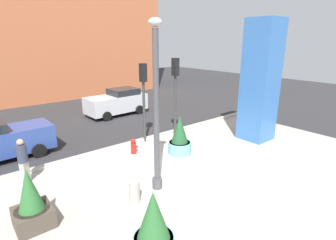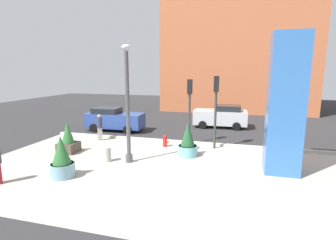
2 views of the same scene
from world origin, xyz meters
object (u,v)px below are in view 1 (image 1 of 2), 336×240
object	(u,v)px
lamp_post	(156,113)
potted_plant_by_pillar	(154,231)
traffic_light_corner	(175,85)
potted_plant_near_left	(31,204)
fire_hydrant	(134,146)
art_pillar_blue	(260,82)
car_curb_east	(117,102)
concrete_bollard	(134,192)
potted_plant_near_right	(180,138)
traffic_light_far_side	(143,90)
pedestrian_on_sidewalk	(23,159)

from	to	relation	value
lamp_post	potted_plant_by_pillar	world-z (taller)	lamp_post
potted_plant_by_pillar	traffic_light_corner	bearing A→B (deg)	45.78
potted_plant_near_left	fire_hydrant	world-z (taller)	potted_plant_near_left
art_pillar_blue	car_curb_east	xyz separation A→B (m)	(-3.41, 9.19, -2.21)
fire_hydrant	concrete_bollard	xyz separation A→B (m)	(-2.11, -3.38, 0.01)
potted_plant_near_right	concrete_bollard	bearing A→B (deg)	-152.20
art_pillar_blue	traffic_light_far_side	distance (m)	6.07
traffic_light_corner	car_curb_east	xyz separation A→B (m)	(-0.09, 6.27, -2.02)
art_pillar_blue	lamp_post	bearing A→B (deg)	-174.46
lamp_post	potted_plant_near_right	size ratio (longest dim) A/B	3.14
potted_plant_near_left	concrete_bollard	world-z (taller)	potted_plant_near_left
art_pillar_blue	fire_hydrant	bearing A→B (deg)	158.63
car_curb_east	art_pillar_blue	bearing A→B (deg)	-69.63
fire_hydrant	pedestrian_on_sidewalk	size ratio (longest dim) A/B	0.42
concrete_bollard	potted_plant_near_right	bearing A→B (deg)	27.80
potted_plant_near_right	concrete_bollard	xyz separation A→B (m)	(-3.80, -2.01, -0.41)
pedestrian_on_sidewalk	traffic_light_corner	bearing A→B (deg)	1.44
lamp_post	concrete_bollard	bearing A→B (deg)	-169.33
potted_plant_near_right	traffic_light_far_side	world-z (taller)	traffic_light_far_side
potted_plant_by_pillar	potted_plant_near_right	xyz separation A→B (m)	(4.74, 4.36, -0.02)
potted_plant_near_right	potted_plant_near_left	bearing A→B (deg)	-169.94
potted_plant_by_pillar	potted_plant_near_right	world-z (taller)	potted_plant_by_pillar
lamp_post	car_curb_east	distance (m)	10.81
traffic_light_far_side	traffic_light_corner	distance (m)	1.75
car_curb_east	concrete_bollard	bearing A→B (deg)	-116.31
art_pillar_blue	concrete_bollard	world-z (taller)	art_pillar_blue
concrete_bollard	lamp_post	bearing A→B (deg)	10.67
potted_plant_near_right	traffic_light_corner	distance (m)	3.11
traffic_light_far_side	traffic_light_corner	size ratio (longest dim) A/B	0.95
potted_plant_near_right	traffic_light_corner	bearing A→B (deg)	55.00
potted_plant_by_pillar	traffic_light_far_side	distance (m)	8.26
fire_hydrant	traffic_light_corner	size ratio (longest dim) A/B	0.17
fire_hydrant	traffic_light_far_side	xyz separation A→B (m)	(1.32, 0.99, 2.42)
lamp_post	potted_plant_by_pillar	distance (m)	3.86
potted_plant_near_left	potted_plant_near_right	world-z (taller)	potted_plant_near_right
lamp_post	potted_plant_near_right	bearing A→B (deg)	33.69
concrete_bollard	potted_plant_near_left	bearing A→B (deg)	164.37
car_curb_east	traffic_light_corner	bearing A→B (deg)	-89.17
fire_hydrant	concrete_bollard	bearing A→B (deg)	-121.95
traffic_light_far_side	potted_plant_near_left	bearing A→B (deg)	-150.70
traffic_light_far_side	traffic_light_corner	xyz separation A→B (m)	(1.66, -0.53, 0.15)
fire_hydrant	concrete_bollard	world-z (taller)	same
potted_plant_near_right	traffic_light_corner	world-z (taller)	traffic_light_corner
potted_plant_by_pillar	car_curb_east	world-z (taller)	potted_plant_by_pillar
potted_plant_by_pillar	traffic_light_far_side	xyz separation A→B (m)	(4.37, 6.73, 1.98)
traffic_light_far_side	pedestrian_on_sidewalk	xyz separation A→B (m)	(-5.93, -0.72, -1.80)
potted_plant_near_left	car_curb_east	size ratio (longest dim) A/B	0.42
potted_plant_near_left	traffic_light_corner	world-z (taller)	traffic_light_corner
potted_plant_near_left	potted_plant_near_right	xyz separation A→B (m)	(6.72, 1.19, 0.04)
traffic_light_far_side	car_curb_east	xyz separation A→B (m)	(1.57, 5.74, -1.87)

